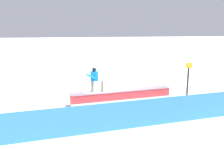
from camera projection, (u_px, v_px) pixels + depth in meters
name	position (u px, v px, depth m)	size (l,w,h in m)	color
ground_plane	(122.00, 103.00, 13.95)	(120.00, 120.00, 0.00)	white
grind_box	(122.00, 97.00, 13.87)	(5.78, 1.55, 0.77)	red
snowboarder	(95.00, 79.00, 13.23)	(1.55, 0.42, 1.37)	silver
safety_fence	(134.00, 114.00, 10.55)	(13.05, 0.06, 1.25)	#337CE7
trail_marker	(188.00, 80.00, 14.25)	(0.40, 0.10, 2.23)	#262628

